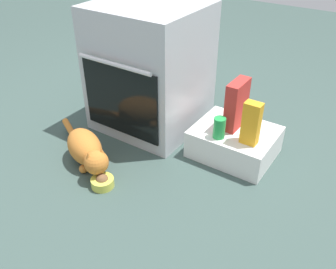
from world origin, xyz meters
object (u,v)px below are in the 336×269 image
object	(u,v)px
food_bowl	(102,182)
cat	(86,149)
juice_carton	(251,123)
pantry_cabinet	(234,142)
cereal_box	(237,105)
soda_can	(219,128)
oven	(150,68)

from	to	relation	value
food_bowl	cat	distance (m)	0.23
food_bowl	juice_carton	world-z (taller)	juice_carton
juice_carton	pantry_cabinet	bearing A→B (deg)	144.87
pantry_cabinet	cat	distance (m)	0.84
cereal_box	juice_carton	size ratio (longest dim) A/B	1.17
cereal_box	soda_can	size ratio (longest dim) A/B	2.33
cat	cereal_box	xyz separation A→B (m)	(0.61, 0.58, 0.20)
soda_can	oven	bearing A→B (deg)	165.80
pantry_cabinet	oven	bearing A→B (deg)	178.01
oven	pantry_cabinet	bearing A→B (deg)	-1.99
oven	pantry_cabinet	world-z (taller)	oven
cat	soda_can	world-z (taller)	soda_can
oven	juice_carton	world-z (taller)	oven
pantry_cabinet	cereal_box	world-z (taller)	cereal_box
food_bowl	cereal_box	size ratio (longest dim) A/B	0.43
food_bowl	soda_can	bearing A→B (deg)	52.97
oven	pantry_cabinet	xyz separation A→B (m)	(0.61, -0.02, -0.30)
pantry_cabinet	juice_carton	size ratio (longest dim) A/B	1.90
cereal_box	soda_can	xyz separation A→B (m)	(-0.02, -0.15, -0.08)
oven	juice_carton	xyz separation A→B (m)	(0.72, -0.10, -0.10)
pantry_cabinet	food_bowl	bearing A→B (deg)	-124.38
pantry_cabinet	cat	size ratio (longest dim) A/B	0.77
food_bowl	juice_carton	xyz separation A→B (m)	(0.55, 0.57, 0.26)
food_bowl	soda_can	world-z (taller)	soda_can
oven	food_bowl	bearing A→B (deg)	-75.74
food_bowl	soda_can	size ratio (longest dim) A/B	1.01
oven	food_bowl	xyz separation A→B (m)	(0.17, -0.67, -0.36)
cat	oven	bearing A→B (deg)	113.28
food_bowl	soda_can	distance (m)	0.69
cereal_box	cat	bearing A→B (deg)	-136.40
cereal_box	soda_can	distance (m)	0.18
oven	juice_carton	bearing A→B (deg)	-7.86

